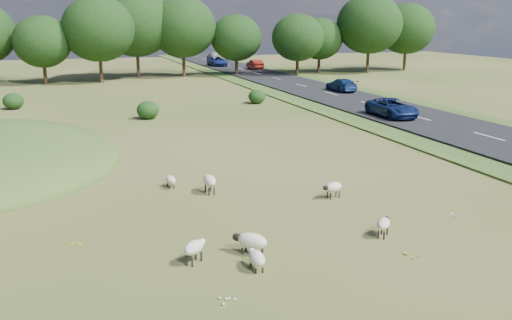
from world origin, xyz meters
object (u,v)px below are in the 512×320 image
Objects in this scene: sheep_3 at (384,224)px; sheep_6 at (256,258)px; car_0 at (218,61)px; car_5 at (392,108)px; sheep_2 at (194,247)px; car_3 at (213,55)px; car_4 at (255,64)px; sheep_5 at (333,187)px; sheep_0 at (171,180)px; sheep_4 at (251,241)px; car_1 at (341,85)px; sheep_1 at (209,181)px.

sheep_3 reaches higher than sheep_6.
car_0 is 53.80m from car_5.
sheep_2 is at bearing 135.29° from sheep_3.
car_0 is 1.30× the size of car_3.
sheep_6 is 72.75m from car_4.
sheep_5 is at bearing -101.01° from car_0.
car_4 is (17.63, 62.83, 0.45)m from sheep_5.
sheep_4 is at bearing 4.07° from sheep_0.
car_3 is 0.96× the size of car_4.
sheep_0 is at bearing 67.52° from car_4.
car_0 is (19.35, 75.85, 0.53)m from sheep_4.
car_4 is at bearing -119.81° from sheep_5.
car_3 is at bearing 86.95° from car_5.
sheep_0 is 8.95m from sheep_4.
car_4 is at bearing 154.18° from sheep_0.
sheep_0 is 10.18m from sheep_6.
sheep_2 is 45.94m from car_1.
car_1 is 1.07× the size of car_4.
sheep_1 is at bearing 29.62° from sheep_2.
car_1 is 29.29m from car_4.
car_1 is (3.80, -37.53, -0.08)m from car_0.
car_0 reaches higher than sheep_5.
car_3 is at bearing -115.40° from sheep_5.
car_4 is at bearing -18.13° from sheep_6.
car_1 reaches higher than sheep_3.
sheep_2 is 0.95× the size of sheep_5.
car_0 is at bearing -65.23° from car_4.
sheep_6 is (-0.25, -1.26, -0.08)m from sheep_4.
sheep_4 is 71.47m from car_4.
sheep_0 is 0.92× the size of sheep_5.
car_3 is at bearing -16.93° from sheep_1.
car_5 reaches higher than sheep_1.
sheep_0 is at bearing 73.94° from car_3.
car_4 is at bearing -65.23° from car_0.
sheep_1 is 7.37m from sheep_4.
sheep_3 is at bearing -122.60° from car_5.
sheep_5 is (0.32, 4.85, 0.01)m from sheep_3.
car_5 is (-3.80, -45.56, -0.00)m from car_4.
sheep_4 is (1.16, -8.87, 0.12)m from sheep_0.
sheep_1 is 0.99× the size of sheep_4.
car_4 reaches higher than sheep_5.
car_5 is at bearing 3.66° from sheep_2.
sheep_4 is 78.28m from car_0.
sheep_4 is at bearing 26.78° from sheep_5.
car_0 is at bearing 77.71° from car_3.
sheep_2 is at bearing 69.60° from car_4.
sheep_4 is 96.12m from car_3.
car_0 is at bearing 90.00° from car_5.
car_1 is (24.30, 29.45, 0.57)m from sheep_0.
sheep_2 is 2.14m from sheep_6.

